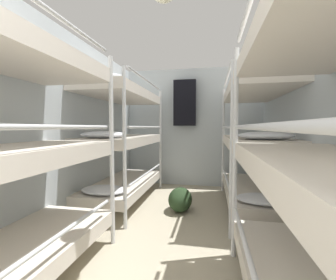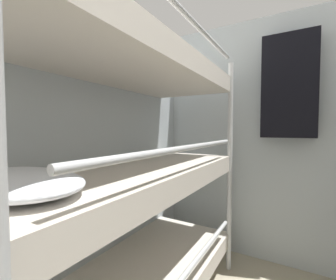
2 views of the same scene
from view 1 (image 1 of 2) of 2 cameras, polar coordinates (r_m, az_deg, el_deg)
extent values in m
cube|color=silver|center=(2.78, -28.63, 2.72)|extent=(0.06, 5.01, 2.38)
cube|color=silver|center=(2.36, 36.01, 2.47)|extent=(0.06, 5.01, 2.38)
cube|color=silver|center=(4.63, 6.24, 3.15)|extent=(2.83, 0.06, 2.38)
cylinder|color=silver|center=(2.34, -14.09, -2.94)|extent=(0.04, 0.04, 1.89)
cylinder|color=silver|center=(1.70, -28.14, -22.02)|extent=(0.03, 1.60, 0.03)
cylinder|color=silver|center=(1.54, -28.85, 2.90)|extent=(0.03, 1.60, 0.03)
cylinder|color=silver|center=(1.70, -29.60, 27.81)|extent=(0.03, 1.60, 0.03)
cylinder|color=silver|center=(2.13, 16.66, -3.58)|extent=(0.04, 0.04, 1.89)
cylinder|color=silver|center=(1.40, 20.41, -27.72)|extent=(0.03, 1.60, 0.03)
cylinder|color=silver|center=(1.20, 21.09, 3.10)|extent=(0.03, 1.60, 0.03)
cylinder|color=silver|center=(2.64, -11.00, -2.19)|extent=(0.04, 0.04, 1.89)
cylinder|color=silver|center=(4.39, -1.98, 0.01)|extent=(0.04, 0.04, 1.89)
cube|color=silver|center=(3.74, -10.97, -11.12)|extent=(0.76, 1.88, 0.14)
ellipsoid|color=white|center=(3.10, -15.96, -12.07)|extent=(0.60, 0.40, 0.09)
cylinder|color=silver|center=(3.57, -5.32, -8.33)|extent=(0.03, 1.60, 0.03)
cube|color=silver|center=(3.63, -11.09, -0.07)|extent=(0.76, 1.88, 0.14)
ellipsoid|color=white|center=(2.99, -16.17, 1.33)|extent=(0.60, 0.40, 0.09)
cylinder|color=silver|center=(3.50, -5.38, 3.26)|extent=(0.03, 1.60, 0.03)
cube|color=silver|center=(3.66, -11.22, 11.22)|extent=(0.76, 1.88, 0.14)
ellipsoid|color=white|center=(3.05, -16.39, 14.92)|extent=(0.60, 0.40, 0.09)
cylinder|color=silver|center=(3.57, -5.45, 14.86)|extent=(0.03, 1.60, 0.03)
cylinder|color=silver|center=(2.46, 15.90, -2.66)|extent=(0.04, 0.04, 1.89)
cylinder|color=silver|center=(4.28, 13.84, -0.16)|extent=(0.04, 0.04, 1.89)
cube|color=silver|center=(3.53, 20.70, -12.15)|extent=(0.76, 1.88, 0.14)
ellipsoid|color=white|center=(2.84, 23.17, -13.62)|extent=(0.60, 0.40, 0.09)
cylinder|color=silver|center=(3.44, 14.48, -8.88)|extent=(0.03, 1.60, 0.03)
cube|color=silver|center=(3.41, 20.94, -0.44)|extent=(0.76, 1.88, 0.14)
ellipsoid|color=white|center=(2.72, 23.51, 1.01)|extent=(0.60, 0.40, 0.09)
cylinder|color=silver|center=(3.36, 14.65, 3.17)|extent=(0.03, 1.60, 0.03)
cube|color=silver|center=(3.44, 21.19, 11.57)|extent=(0.76, 1.88, 0.14)
ellipsoid|color=white|center=(2.79, 23.85, 15.90)|extent=(0.60, 0.40, 0.09)
cylinder|color=silver|center=(3.44, 14.83, 15.22)|extent=(0.03, 1.60, 0.03)
ellipsoid|color=#23381E|center=(3.31, 3.12, -14.84)|extent=(0.34, 0.46, 0.34)
cube|color=black|center=(4.52, 4.28, 9.36)|extent=(0.44, 0.12, 0.90)
camera|label=2|loc=(2.27, -0.52, 5.86)|focal=24.00mm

